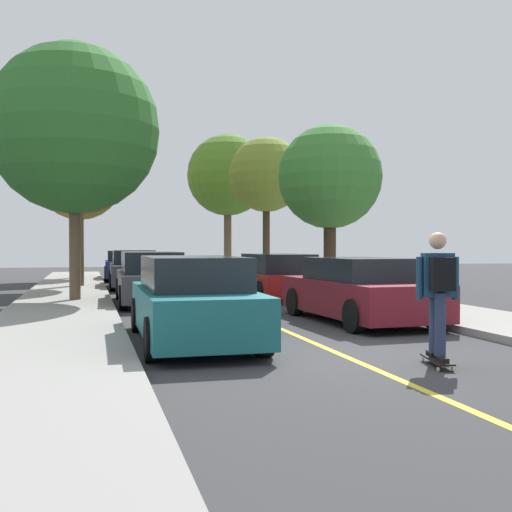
{
  "coord_description": "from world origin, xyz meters",
  "views": [
    {
      "loc": [
        -3.65,
        -8.65,
        1.63
      ],
      "look_at": [
        0.34,
        5.92,
        1.38
      ],
      "focal_mm": 43.31,
      "sensor_mm": 36.0,
      "label": 1
    }
  ],
  "objects": [
    {
      "name": "street_tree_left_near",
      "position": [
        -3.98,
        15.27,
        5.53
      ],
      "size": [
        4.27,
        4.27,
        7.56
      ],
      "color": "brown",
      "rests_on": "sidewalk_left"
    },
    {
      "name": "fire_hydrant",
      "position": [
        3.45,
        2.63,
        0.49
      ],
      "size": [
        0.2,
        0.2,
        0.7
      ],
      "color": "#B2140F",
      "rests_on": "sidewalk_right"
    },
    {
      "name": "street_tree_right_nearest",
      "position": [
        3.98,
        10.12,
        3.85
      ],
      "size": [
        3.38,
        3.38,
        5.43
      ],
      "color": "#3D2D1E",
      "rests_on": "sidewalk_right"
    },
    {
      "name": "parked_car_left_near",
      "position": [
        -1.95,
        8.76,
        0.72
      ],
      "size": [
        1.9,
        4.72,
        1.46
      ],
      "color": "#38383D",
      "rests_on": "ground"
    },
    {
      "name": "ground",
      "position": [
        0.0,
        0.0,
        0.0
      ],
      "size": [
        80.0,
        80.0,
        0.0
      ],
      "primitive_type": "plane",
      "color": "#353538"
    },
    {
      "name": "street_tree_right_far",
      "position": [
        3.98,
        25.28,
        5.58
      ],
      "size": [
        4.57,
        4.57,
        7.75
      ],
      "color": "brown",
      "rests_on": "sidewalk_right"
    },
    {
      "name": "street_tree_left_far",
      "position": [
        -3.98,
        21.37,
        4.78
      ],
      "size": [
        3.95,
        3.95,
        6.64
      ],
      "color": "brown",
      "rests_on": "sidewalk_left"
    },
    {
      "name": "skateboard",
      "position": [
        0.91,
        -1.28,
        0.09
      ],
      "size": [
        0.41,
        0.87,
        0.1
      ],
      "color": "black",
      "rests_on": "ground"
    },
    {
      "name": "parked_car_right_near",
      "position": [
        1.95,
        9.38,
        0.69
      ],
      "size": [
        1.93,
        4.15,
        1.38
      ],
      "color": "maroon",
      "rests_on": "ground"
    },
    {
      "name": "street_tree_left_nearest",
      "position": [
        -3.98,
        9.14,
        4.84
      ],
      "size": [
        4.68,
        4.68,
        7.05
      ],
      "color": "brown",
      "rests_on": "sidewalk_left"
    },
    {
      "name": "parked_car_right_nearest",
      "position": [
        1.95,
        3.45,
        0.67
      ],
      "size": [
        2.09,
        4.53,
        1.37
      ],
      "color": "maroon",
      "rests_on": "ground"
    },
    {
      "name": "parked_car_left_far",
      "position": [
        -1.95,
        15.4,
        0.7
      ],
      "size": [
        1.9,
        4.57,
        1.46
      ],
      "color": "#38383D",
      "rests_on": "ground"
    },
    {
      "name": "sidewalk_left",
      "position": [
        -4.28,
        0.0,
        0.07
      ],
      "size": [
        2.55,
        56.0,
        0.14
      ],
      "primitive_type": "cube",
      "color": "gray",
      "rests_on": "ground"
    },
    {
      "name": "parked_car_left_nearest",
      "position": [
        -1.95,
        1.59,
        0.71
      ],
      "size": [
        1.87,
        4.57,
        1.45
      ],
      "color": "#196066",
      "rests_on": "ground"
    },
    {
      "name": "parked_car_left_farthest",
      "position": [
        -1.95,
        20.96,
        0.68
      ],
      "size": [
        1.97,
        4.08,
        1.4
      ],
      "color": "navy",
      "rests_on": "ground"
    },
    {
      "name": "skateboarder",
      "position": [
        0.9,
        -1.32,
        1.07
      ],
      "size": [
        0.58,
        0.7,
        1.71
      ],
      "color": "black",
      "rests_on": "skateboard"
    },
    {
      "name": "street_tree_right_near",
      "position": [
        3.98,
        17.52,
        4.74
      ],
      "size": [
        3.31,
        3.31,
        6.29
      ],
      "color": "#3D2D1E",
      "rests_on": "sidewalk_right"
    },
    {
      "name": "center_line",
      "position": [
        0.0,
        4.0,
        0.0
      ],
      "size": [
        0.12,
        39.2,
        0.01
      ],
      "primitive_type": "cube",
      "color": "gold",
      "rests_on": "ground"
    }
  ]
}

